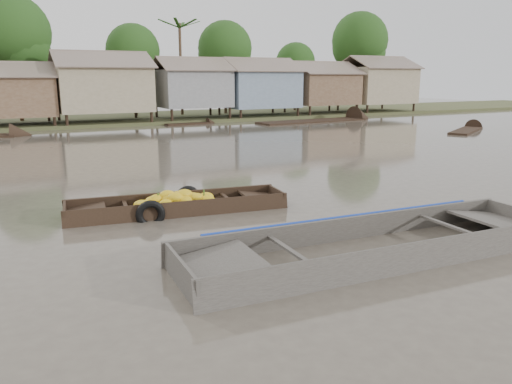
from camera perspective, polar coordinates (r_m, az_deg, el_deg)
name	(u,v)px	position (r m, az deg, el deg)	size (l,w,h in m)	color
ground	(250,243)	(10.93, -0.67, -5.80)	(120.00, 120.00, 0.00)	#52493F
riverbank	(103,83)	(41.83, -17.05, 11.87)	(120.00, 12.47, 10.22)	#384723
banana_boat	(175,205)	(13.51, -9.26, -1.52)	(5.95, 2.16, 0.80)	black
viewer_boat	(377,250)	(10.53, 13.71, -6.46)	(8.49, 2.66, 0.67)	#3D3834
distant_boats	(204,129)	(35.03, -6.00, 7.12)	(45.93, 15.31, 0.35)	black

